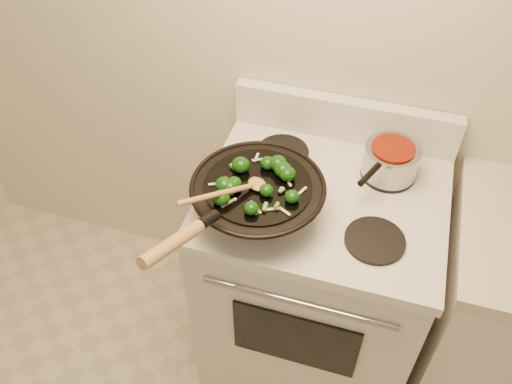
% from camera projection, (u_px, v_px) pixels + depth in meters
% --- Properties ---
extents(stove, '(0.78, 0.67, 1.08)m').
position_uv_depth(stove, '(314.00, 276.00, 2.06)').
color(stove, silver).
rests_on(stove, ground).
extents(wok, '(0.40, 0.65, 0.26)m').
position_uv_depth(wok, '(257.00, 198.00, 1.61)').
color(wok, black).
rests_on(wok, stove).
extents(stirfry, '(0.28, 0.26, 0.05)m').
position_uv_depth(stirfry, '(256.00, 179.00, 1.56)').
color(stirfry, '#0D3908').
rests_on(stirfry, wok).
extents(wooden_spoon, '(0.21, 0.24, 0.09)m').
position_uv_depth(wooden_spoon, '(235.00, 190.00, 1.52)').
color(wooden_spoon, '#A67841').
rests_on(wooden_spoon, wok).
extents(saucepan, '(0.18, 0.28, 0.11)m').
position_uv_depth(saucepan, '(391.00, 160.00, 1.75)').
color(saucepan, '#989BA0').
rests_on(saucepan, stove).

